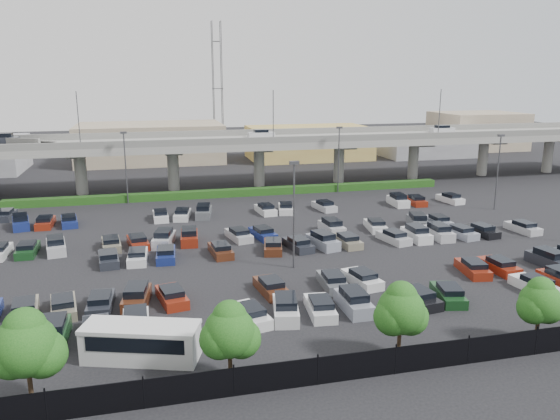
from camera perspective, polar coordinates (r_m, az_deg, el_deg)
name	(u,v)px	position (r m, az deg, el deg)	size (l,w,h in m)	color
ground	(274,243)	(59.87, -0.60, -3.52)	(280.00, 280.00, 0.00)	black
overpass	(227,145)	(89.26, -5.55, 6.77)	(150.00, 13.00, 15.80)	gray
hedge	(237,193)	(83.50, -4.56, 1.83)	(66.00, 1.60, 1.10)	#163C11
fence	(380,363)	(34.95, 10.36, -15.43)	(70.00, 0.10, 2.00)	black
tree_row	(383,312)	(35.26, 10.70, -10.41)	(65.07, 3.66, 5.94)	#332316
shuttle_bus	(141,341)	(37.15, -14.30, -13.09)	(7.87, 4.80, 2.39)	silver
parked_cars	(268,252)	(54.98, -1.27, -4.45)	(63.06, 41.60, 1.67)	white
light_poles	(233,186)	(59.47, -4.93, 2.52)	(66.90, 48.38, 10.30)	#454549
distant_buildings	(264,142)	(121.00, -1.66, 7.13)	(138.00, 24.00, 9.00)	gray
comm_tower	(218,86)	(130.77, -6.55, 12.76)	(2.40, 2.40, 30.00)	#454549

